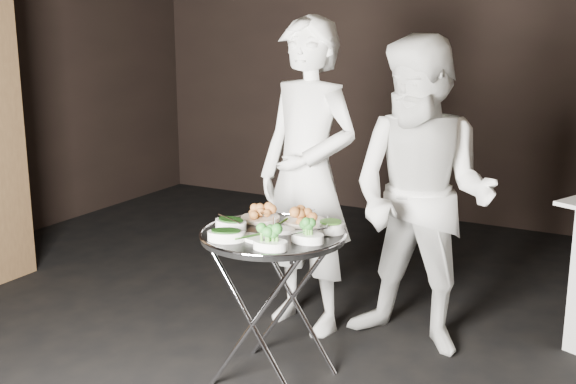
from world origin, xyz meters
The scene contains 15 objects.
wall_back centered at (0.00, 3.52, 1.50)m, with size 6.00×0.05×3.00m, color black.
tray_stand centered at (0.14, 0.12, 0.43)m, with size 0.52×0.44×0.76m.
serving_tray centered at (0.14, 0.12, 0.77)m, with size 0.72×0.72×0.04m.
potato_plate_a centered at (-0.03, 0.29, 0.81)m, with size 0.20×0.20×0.07m.
potato_plate_b centered at (0.20, 0.34, 0.81)m, with size 0.21×0.21×0.08m.
greens_bowl centered at (0.39, 0.26, 0.81)m, with size 0.13×0.13×0.08m.
asparagus_plate_a centered at (0.15, 0.15, 0.80)m, with size 0.21×0.13×0.04m.
asparagus_plate_b centered at (0.12, -0.02, 0.79)m, with size 0.19×0.15×0.03m.
spinach_bowl_a centered at (-0.06, 0.07, 0.81)m, with size 0.19×0.14×0.07m.
spinach_bowl_b centered at (0.02, -0.10, 0.81)m, with size 0.20×0.17×0.07m.
broccoli_bowl_a centered at (0.36, 0.07, 0.81)m, with size 0.16×0.12×0.07m.
broccoli_bowl_b centered at (0.26, -0.11, 0.81)m, with size 0.17×0.13×0.07m.
serving_utensils centered at (0.16, 0.19, 0.83)m, with size 0.59×0.45×0.01m.
waiter_left centered at (-0.02, 0.81, 0.91)m, with size 0.66×0.43×1.81m, color white.
waiter_right centered at (0.64, 0.85, 0.86)m, with size 0.83×0.65×1.71m, color white.
Camera 1 is at (1.82, -2.77, 1.79)m, focal length 45.00 mm.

